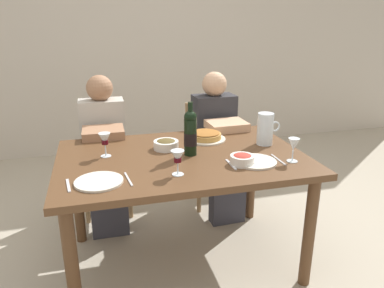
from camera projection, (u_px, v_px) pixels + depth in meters
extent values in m
plane|color=#B2A893|center=(183.00, 259.00, 2.50)|extent=(8.00, 8.00, 0.00)
cube|color=beige|center=(133.00, 34.00, 4.25)|extent=(8.00, 0.10, 2.80)
cube|color=brown|center=(182.00, 158.00, 2.26)|extent=(1.50, 1.00, 0.04)
cylinder|color=brown|center=(72.00, 270.00, 1.83)|extent=(0.07, 0.07, 0.72)
cylinder|color=brown|center=(309.00, 232.00, 2.16)|extent=(0.07, 0.07, 0.72)
cylinder|color=brown|center=(77.00, 196.00, 2.60)|extent=(0.07, 0.07, 0.72)
cylinder|color=brown|center=(251.00, 177.00, 2.93)|extent=(0.07, 0.07, 0.72)
cylinder|color=black|center=(190.00, 137.00, 2.23)|extent=(0.08, 0.08, 0.23)
sphere|color=black|center=(190.00, 117.00, 2.19)|extent=(0.08, 0.08, 0.08)
cylinder|color=black|center=(190.00, 109.00, 2.17)|extent=(0.03, 0.03, 0.08)
cylinder|color=black|center=(190.00, 139.00, 2.23)|extent=(0.08, 0.08, 0.08)
cylinder|color=silver|center=(265.00, 129.00, 2.42)|extent=(0.11, 0.11, 0.21)
cylinder|color=silver|center=(265.00, 134.00, 2.43)|extent=(0.10, 0.10, 0.13)
torus|color=silver|center=(275.00, 127.00, 2.43)|extent=(0.07, 0.01, 0.07)
cylinder|color=silver|center=(205.00, 139.00, 2.54)|extent=(0.28, 0.28, 0.01)
cylinder|color=#C18E47|center=(205.00, 136.00, 2.54)|extent=(0.22, 0.22, 0.03)
ellipsoid|color=#9E6028|center=(205.00, 133.00, 2.53)|extent=(0.20, 0.20, 0.02)
cylinder|color=white|center=(242.00, 160.00, 2.10)|extent=(0.14, 0.14, 0.05)
ellipsoid|color=#B2382D|center=(242.00, 157.00, 2.10)|extent=(0.11, 0.11, 0.04)
cylinder|color=white|center=(166.00, 145.00, 2.35)|extent=(0.16, 0.16, 0.05)
ellipsoid|color=brown|center=(166.00, 142.00, 2.35)|extent=(0.13, 0.13, 0.04)
cylinder|color=silver|center=(106.00, 156.00, 2.23)|extent=(0.06, 0.06, 0.00)
cylinder|color=silver|center=(106.00, 150.00, 2.22)|extent=(0.01, 0.01, 0.07)
cone|color=silver|center=(105.00, 139.00, 2.20)|extent=(0.07, 0.07, 0.07)
cylinder|color=#470A14|center=(105.00, 142.00, 2.21)|extent=(0.04, 0.04, 0.03)
cylinder|color=silver|center=(178.00, 174.00, 1.97)|extent=(0.06, 0.06, 0.00)
cylinder|color=silver|center=(178.00, 168.00, 1.96)|extent=(0.01, 0.01, 0.07)
cone|color=silver|center=(178.00, 156.00, 1.94)|extent=(0.07, 0.07, 0.07)
cylinder|color=#470A14|center=(178.00, 160.00, 1.94)|extent=(0.04, 0.04, 0.02)
cylinder|color=silver|center=(292.00, 161.00, 2.15)|extent=(0.06, 0.06, 0.00)
cylinder|color=silver|center=(293.00, 156.00, 2.14)|extent=(0.01, 0.01, 0.06)
cone|color=silver|center=(294.00, 144.00, 2.12)|extent=(0.07, 0.07, 0.07)
cylinder|color=silver|center=(99.00, 182.00, 1.87)|extent=(0.25, 0.25, 0.01)
cylinder|color=silver|center=(255.00, 161.00, 2.14)|extent=(0.25, 0.25, 0.01)
cube|color=silver|center=(68.00, 185.00, 1.84)|extent=(0.03, 0.16, 0.00)
cube|color=silver|center=(128.00, 179.00, 1.91)|extent=(0.03, 0.18, 0.00)
cube|color=silver|center=(278.00, 160.00, 2.17)|extent=(0.01, 0.18, 0.00)
cube|color=silver|center=(231.00, 165.00, 2.10)|extent=(0.02, 0.16, 0.00)
cube|color=#9E7A51|center=(105.00, 160.00, 3.00)|extent=(0.40, 0.40, 0.02)
cube|color=#9E7A51|center=(103.00, 129.00, 3.10)|extent=(0.36, 0.03, 0.40)
cylinder|color=#9E7A51|center=(86.00, 197.00, 2.88)|extent=(0.04, 0.04, 0.45)
cylinder|color=#9E7A51|center=(130.00, 192.00, 2.96)|extent=(0.04, 0.04, 0.45)
cylinder|color=#9E7A51|center=(87.00, 180.00, 3.19)|extent=(0.04, 0.04, 0.45)
cylinder|color=#9E7A51|center=(126.00, 176.00, 3.27)|extent=(0.04, 0.04, 0.45)
cube|color=#B7B2A8|center=(103.00, 131.00, 2.88)|extent=(0.34, 0.20, 0.50)
sphere|color=#9E7051|center=(100.00, 88.00, 2.77)|extent=(0.20, 0.20, 0.20)
cube|color=#33333D|center=(106.00, 169.00, 2.79)|extent=(0.31, 0.38, 0.14)
cube|color=#33333D|center=(110.00, 210.00, 2.74)|extent=(0.27, 0.12, 0.40)
cube|color=#9E7051|center=(103.00, 133.00, 2.60)|extent=(0.29, 0.24, 0.06)
cube|color=#9E7A51|center=(212.00, 152.00, 3.17)|extent=(0.42, 0.42, 0.02)
cube|color=#9E7A51|center=(205.00, 124.00, 3.27)|extent=(0.36, 0.04, 0.40)
cylinder|color=#9E7A51|center=(199.00, 188.00, 3.05)|extent=(0.04, 0.04, 0.45)
cylinder|color=#9E7A51|center=(237.00, 182.00, 3.14)|extent=(0.04, 0.04, 0.45)
cylinder|color=#9E7A51|center=(187.00, 172.00, 3.35)|extent=(0.04, 0.04, 0.45)
cylinder|color=#9E7A51|center=(222.00, 168.00, 3.45)|extent=(0.04, 0.04, 0.45)
cube|color=#2D2D33|center=(214.00, 125.00, 3.05)|extent=(0.35, 0.21, 0.50)
sphere|color=tan|center=(214.00, 84.00, 2.94)|extent=(0.20, 0.20, 0.20)
cube|color=#33333D|center=(221.00, 161.00, 2.96)|extent=(0.32, 0.39, 0.14)
cube|color=#33333D|center=(227.00, 199.00, 2.91)|extent=(0.28, 0.13, 0.40)
cube|color=tan|center=(227.00, 125.00, 2.78)|extent=(0.30, 0.25, 0.06)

